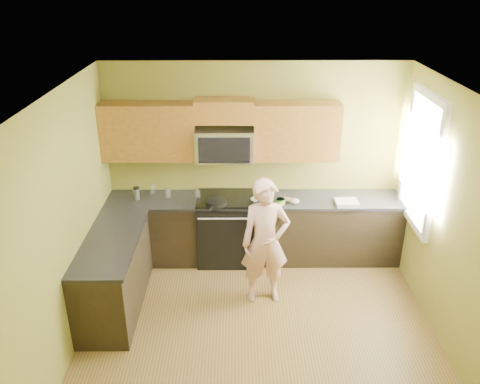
{
  "coord_description": "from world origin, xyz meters",
  "views": [
    {
      "loc": [
        -0.24,
        -4.3,
        3.77
      ],
      "look_at": [
        -0.2,
        1.3,
        1.2
      ],
      "focal_mm": 36.78,
      "sensor_mm": 36.0,
      "label": 1
    }
  ],
  "objects_px": {
    "microwave": "(225,159)",
    "frying_pan": "(216,204)",
    "butter_tub": "(280,204)",
    "woman": "(265,242)",
    "stove": "(225,228)",
    "travel_mug": "(137,199)"
  },
  "relations": [
    {
      "from": "stove",
      "to": "microwave",
      "type": "distance_m",
      "value": 0.98
    },
    {
      "from": "stove",
      "to": "butter_tub",
      "type": "xyz_separation_m",
      "value": [
        0.74,
        -0.14,
        0.45
      ]
    },
    {
      "from": "woman",
      "to": "butter_tub",
      "type": "distance_m",
      "value": 0.82
    },
    {
      "from": "butter_tub",
      "to": "travel_mug",
      "type": "height_order",
      "value": "travel_mug"
    },
    {
      "from": "frying_pan",
      "to": "travel_mug",
      "type": "bearing_deg",
      "value": -174.65
    },
    {
      "from": "woman",
      "to": "frying_pan",
      "type": "bearing_deg",
      "value": 124.96
    },
    {
      "from": "stove",
      "to": "microwave",
      "type": "xyz_separation_m",
      "value": [
        0.0,
        0.12,
        0.97
      ]
    },
    {
      "from": "frying_pan",
      "to": "butter_tub",
      "type": "xyz_separation_m",
      "value": [
        0.84,
        0.07,
        -0.03
      ]
    },
    {
      "from": "woman",
      "to": "travel_mug",
      "type": "relative_size",
      "value": 9.1
    },
    {
      "from": "stove",
      "to": "frying_pan",
      "type": "height_order",
      "value": "frying_pan"
    },
    {
      "from": "travel_mug",
      "to": "stove",
      "type": "bearing_deg",
      "value": -0.61
    },
    {
      "from": "woman",
      "to": "frying_pan",
      "type": "height_order",
      "value": "woman"
    },
    {
      "from": "stove",
      "to": "butter_tub",
      "type": "distance_m",
      "value": 0.87
    },
    {
      "from": "microwave",
      "to": "woman",
      "type": "distance_m",
      "value": 1.33
    },
    {
      "from": "microwave",
      "to": "butter_tub",
      "type": "relative_size",
      "value": 6.11
    },
    {
      "from": "woman",
      "to": "travel_mug",
      "type": "xyz_separation_m",
      "value": [
        -1.68,
        0.93,
        0.13
      ]
    },
    {
      "from": "microwave",
      "to": "frying_pan",
      "type": "height_order",
      "value": "microwave"
    },
    {
      "from": "travel_mug",
      "to": "butter_tub",
      "type": "bearing_deg",
      "value": -4.64
    },
    {
      "from": "travel_mug",
      "to": "frying_pan",
      "type": "bearing_deg",
      "value": -11.93
    },
    {
      "from": "microwave",
      "to": "butter_tub",
      "type": "height_order",
      "value": "microwave"
    },
    {
      "from": "butter_tub",
      "to": "travel_mug",
      "type": "xyz_separation_m",
      "value": [
        -1.92,
        0.16,
        0.0
      ]
    },
    {
      "from": "stove",
      "to": "microwave",
      "type": "bearing_deg",
      "value": 90.0
    }
  ]
}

